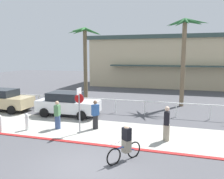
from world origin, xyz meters
TOP-DOWN VIEW (x-y plane):
  - ground_plane at (0.00, 10.00)m, footprint 80.00×80.00m
  - sidewalk_strip at (0.00, 4.20)m, footprint 44.00×4.00m
  - curb_paint at (0.00, 2.20)m, footprint 44.00×0.24m
  - building_backdrop at (2.54, 26.12)m, footprint 22.80×9.67m
  - rail_fence at (0.00, 8.50)m, footprint 24.32×0.08m
  - stop_sign_bike_lane at (-1.77, 3.47)m, footprint 0.52×0.56m
  - bollard_0 at (-6.13, 2.41)m, footprint 0.20×0.20m
  - bollard_1 at (-4.93, 3.16)m, footprint 0.20×0.20m
  - palm_tree_0 at (-5.13, 12.40)m, footprint 3.17×3.12m
  - palm_tree_1 at (3.74, 12.33)m, footprint 3.48×3.16m
  - car_tan_0 at (-9.71, 6.76)m, footprint 4.40×2.02m
  - car_white_1 at (-4.18, 6.76)m, footprint 4.40×2.02m
  - cyclist_blue_0 at (1.39, 0.99)m, footprint 1.10×1.52m
  - pedestrian_0 at (2.88, 3.68)m, footprint 0.33×0.41m
  - pedestrian_1 at (-1.22, 4.47)m, footprint 0.44×0.48m
  - pedestrian_2 at (-3.35, 3.85)m, footprint 0.36×0.43m

SIDE VIEW (x-z plane):
  - ground_plane at x=0.00m, z-range 0.00..0.00m
  - sidewalk_strip at x=0.00m, z-range 0.00..0.02m
  - curb_paint at x=0.00m, z-range 0.00..0.03m
  - bollard_0 at x=-6.13m, z-range 0.02..1.02m
  - bollard_1 at x=-4.93m, z-range 0.02..1.02m
  - cyclist_blue_0 at x=1.39m, z-range -0.06..1.44m
  - pedestrian_2 at x=-3.35m, z-range -0.06..1.62m
  - pedestrian_1 at x=-1.22m, z-range -0.06..1.65m
  - pedestrian_0 at x=2.88m, z-range -0.06..1.73m
  - rail_fence at x=0.00m, z-range 0.31..1.35m
  - car_tan_0 at x=-9.71m, z-range 0.03..1.72m
  - car_white_1 at x=-4.18m, z-range 0.03..1.72m
  - stop_sign_bike_lane at x=-1.77m, z-range 0.40..2.96m
  - building_backdrop at x=2.54m, z-range 0.02..6.92m
  - palm_tree_0 at x=-5.13m, z-range 1.90..8.77m
  - palm_tree_1 at x=3.74m, z-range 2.00..9.30m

